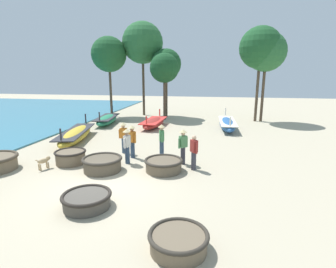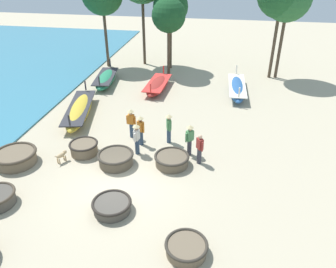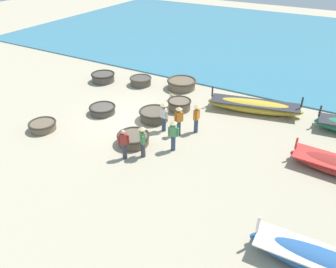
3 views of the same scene
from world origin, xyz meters
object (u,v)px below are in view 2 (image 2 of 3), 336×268
(coracle_center, at_px, (172,160))
(coracle_beside_post, at_px, (84,148))
(coracle_front_left, at_px, (112,206))
(fisherman_by_coracle, at_px, (169,127))
(coracle_far_left, at_px, (116,158))
(long_boat_white_hull, at_px, (80,110))
(tree_leftmost, at_px, (169,16))
(fisherman_with_hat, at_px, (137,137))
(fisherman_crouching, at_px, (141,128))
(tree_rightmost, at_px, (171,7))
(coracle_weathered, at_px, (186,248))
(long_boat_green_hull, at_px, (106,79))
(coracle_nearest, at_px, (16,157))
(fisherman_hauling, at_px, (131,121))
(long_boat_ochre_hull, at_px, (237,88))
(fisherman_standing_left, at_px, (190,138))
(dog, at_px, (62,155))
(long_boat_red_hull, at_px, (158,85))
(fisherman_standing_right, at_px, (200,148))

(coracle_center, relative_size, coracle_beside_post, 1.16)
(coracle_front_left, xyz_separation_m, fisherman_by_coracle, (1.32, 5.58, 0.70))
(coracle_far_left, bearing_deg, long_boat_white_hull, 129.28)
(tree_leftmost, bearing_deg, fisherman_with_hat, -87.60)
(fisherman_crouching, distance_m, tree_rightmost, 13.55)
(coracle_weathered, distance_m, coracle_center, 5.28)
(coracle_weathered, xyz_separation_m, long_boat_green_hull, (-8.09, 14.96, 0.12))
(coracle_center, bearing_deg, tree_leftmost, 100.47)
(coracle_nearest, bearing_deg, fisherman_with_hat, 18.42)
(coracle_center, relative_size, long_boat_white_hull, 0.29)
(coracle_front_left, relative_size, coracle_nearest, 0.78)
(long_boat_green_hull, relative_size, tree_rightmost, 0.71)
(coracle_front_left, distance_m, fisherman_hauling, 5.90)
(coracle_nearest, height_order, long_boat_ochre_hull, long_boat_ochre_hull)
(fisherman_standing_left, bearing_deg, fisherman_hauling, 159.97)
(long_boat_white_hull, bearing_deg, long_boat_green_hull, 92.71)
(long_boat_green_hull, distance_m, dog, 10.62)
(coracle_nearest, relative_size, long_boat_red_hull, 0.47)
(fisherman_crouching, bearing_deg, coracle_center, -39.91)
(coracle_nearest, bearing_deg, fisherman_crouching, 26.42)
(coracle_weathered, xyz_separation_m, long_boat_red_hull, (-3.93, 14.44, 0.09))
(coracle_center, xyz_separation_m, fisherman_by_coracle, (-0.49, 2.05, 0.66))
(coracle_far_left, distance_m, fisherman_standing_right, 4.04)
(long_boat_red_hull, xyz_separation_m, tree_leftmost, (0.21, 3.58, 4.27))
(coracle_front_left, xyz_separation_m, fisherman_crouching, (-0.09, 5.12, 0.70))
(coracle_weathered, bearing_deg, long_boat_green_hull, 118.39)
(coracle_far_left, bearing_deg, dog, -174.78)
(coracle_weathered, xyz_separation_m, tree_rightmost, (-3.85, 19.61, 4.74))
(coracle_center, xyz_separation_m, long_boat_red_hull, (-2.59, 9.34, 0.05))
(coracle_weathered, relative_size, long_boat_green_hull, 0.33)
(fisherman_with_hat, relative_size, fisherman_standing_right, 1.06)
(coracle_front_left, distance_m, coracle_center, 3.97)
(tree_leftmost, bearing_deg, coracle_weathered, -78.32)
(coracle_nearest, relative_size, fisherman_by_coracle, 1.21)
(coracle_beside_post, height_order, long_boat_white_hull, long_boat_white_hull)
(fisherman_with_hat, distance_m, fisherman_crouching, 0.90)
(long_boat_red_hull, xyz_separation_m, fisherman_standing_left, (3.31, -8.27, 0.61))
(fisherman_hauling, height_order, fisherman_standing_left, same)
(coracle_beside_post, relative_size, dog, 2.27)
(fisherman_with_hat, distance_m, fisherman_by_coracle, 1.93)
(tree_leftmost, bearing_deg, coracle_beside_post, -99.56)
(coracle_weathered, height_order, dog, dog)
(coracle_front_left, relative_size, fisherman_with_hat, 0.95)
(long_boat_ochre_hull, height_order, long_boat_red_hull, long_boat_ochre_hull)
(coracle_far_left, bearing_deg, fisherman_standing_left, 23.74)
(coracle_center, distance_m, fisherman_by_coracle, 2.21)
(coracle_center, distance_m, tree_rightmost, 15.46)
(coracle_beside_post, height_order, tree_rightmost, tree_rightmost)
(long_boat_ochre_hull, distance_m, fisherman_with_hat, 10.28)
(coracle_front_left, xyz_separation_m, coracle_nearest, (-5.61, 2.37, 0.10))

